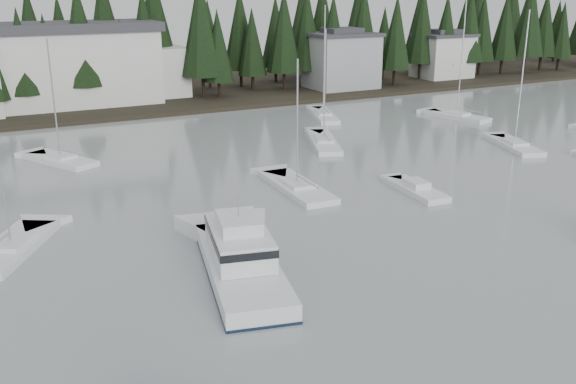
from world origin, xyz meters
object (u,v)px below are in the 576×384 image
(house_east_a, at_px, (341,59))
(sailboat_1, at_px, (61,162))
(house_east_b, at_px, (443,55))
(sailboat_3, at_px, (324,144))
(harbor_inn, at_px, (80,65))
(sailboat_0, at_px, (457,117))
(sailboat_7, at_px, (323,116))
(cabin_cruiser_center, at_px, (241,262))
(sailboat_2, at_px, (514,147))
(sailboat_10, at_px, (12,250))
(runabout_1, at_px, (416,191))
(sailboat_9, at_px, (297,189))

(house_east_a, height_order, sailboat_1, sailboat_1)
(house_east_b, xyz_separation_m, sailboat_3, (-42.30, -31.67, -4.34))
(harbor_inn, bearing_deg, sailboat_0, -36.02)
(house_east_a, xyz_separation_m, sailboat_7, (-13.06, -17.06, -4.82))
(house_east_a, relative_size, sailboat_1, 0.87)
(cabin_cruiser_center, distance_m, sailboat_2, 40.38)
(harbor_inn, bearing_deg, sailboat_10, -105.15)
(house_east_a, bearing_deg, sailboat_1, -152.14)
(sailboat_1, bearing_deg, harbor_inn, -42.04)
(cabin_cruiser_center, bearing_deg, house_east_b, -34.89)
(house_east_b, bearing_deg, sailboat_0, -126.55)
(house_east_b, bearing_deg, runabout_1, -131.61)
(house_east_a, bearing_deg, sailboat_3, -124.38)
(harbor_inn, relative_size, sailboat_3, 2.36)
(sailboat_1, bearing_deg, sailboat_9, -165.64)
(sailboat_7, xyz_separation_m, sailboat_9, (-17.16, -25.33, -0.03))
(sailboat_10, bearing_deg, sailboat_3, -33.98)
(sailboat_7, relative_size, sailboat_9, 1.27)
(house_east_b, height_order, harbor_inn, harbor_inn)
(runabout_1, bearing_deg, sailboat_0, -42.24)
(sailboat_9, xyz_separation_m, sailboat_10, (-22.20, -2.97, 0.02))
(harbor_inn, xyz_separation_m, sailboat_1, (-7.39, -28.84, -5.71))
(harbor_inn, xyz_separation_m, sailboat_7, (25.90, -21.40, -5.69))
(harbor_inn, bearing_deg, cabin_cruiser_center, -91.69)
(sailboat_3, bearing_deg, sailboat_0, -56.83)
(sailboat_9, bearing_deg, house_east_b, -47.11)
(sailboat_3, bearing_deg, house_east_a, -12.46)
(house_east_b, height_order, sailboat_7, sailboat_7)
(house_east_a, bearing_deg, runabout_1, -114.76)
(sailboat_2, height_order, sailboat_10, sailboat_2)
(sailboat_10, relative_size, runabout_1, 1.91)
(sailboat_0, distance_m, sailboat_1, 48.13)
(harbor_inn, distance_m, sailboat_9, 47.88)
(harbor_inn, height_order, cabin_cruiser_center, harbor_inn)
(sailboat_9, relative_size, runabout_1, 1.63)
(sailboat_2, bearing_deg, sailboat_0, -0.20)
(sailboat_0, xyz_separation_m, runabout_1, (-23.62, -22.09, 0.04))
(sailboat_7, height_order, sailboat_10, sailboat_7)
(sailboat_1, relative_size, sailboat_9, 1.08)
(sailboat_1, xyz_separation_m, sailboat_9, (16.12, -17.89, -0.02))
(sailboat_0, height_order, sailboat_10, sailboat_0)
(sailboat_1, relative_size, runabout_1, 1.76)
(house_east_b, distance_m, sailboat_7, 40.14)
(cabin_cruiser_center, distance_m, sailboat_0, 51.99)
(house_east_b, xyz_separation_m, sailboat_1, (-68.35, -26.50, -4.34))
(house_east_a, distance_m, house_east_b, 22.10)
(house_east_b, relative_size, sailboat_7, 0.67)
(house_east_b, relative_size, cabin_cruiser_center, 0.73)
(sailboat_2, distance_m, sailboat_3, 19.85)
(runabout_1, bearing_deg, sailboat_9, 63.98)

